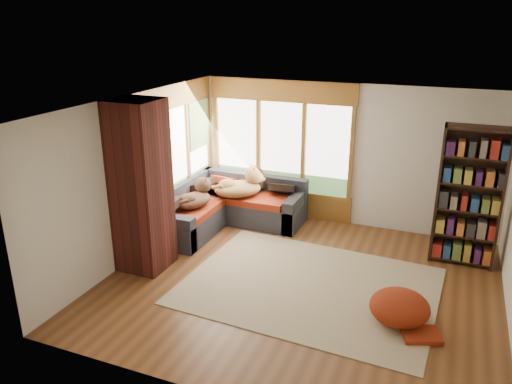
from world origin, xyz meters
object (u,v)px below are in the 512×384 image
Objects in this scene: pouf at (400,306)px; bookshelf at (469,197)px; brick_chimney at (141,187)px; dog_tan at (242,184)px; dog_brindle at (196,195)px; sectional_sofa at (228,207)px; area_rug at (309,286)px.

bookshelf is at bearing 71.19° from pouf.
brick_chimney is 2.56× the size of dog_tan.
sectional_sofa is at bearing -9.68° from dog_brindle.
dog_brindle is (-3.67, 1.41, 0.52)m from pouf.
sectional_sofa is at bearing 147.96° from pouf.
area_rug is at bearing -39.90° from sectional_sofa.
brick_chimney is at bearing -156.75° from bookshelf.
brick_chimney reaches higher than pouf.
pouf is at bearing -108.81° from bookshelf.
dog_brindle is (-0.54, -0.74, -0.05)m from dog_tan.
bookshelf is 2.16× the size of dog_tan.
pouf is (1.30, -0.42, 0.21)m from area_rug.
dog_brindle is (0.18, 1.33, -0.56)m from brick_chimney.
dog_brindle reaches higher than pouf.
brick_chimney is 3.42× the size of pouf.
sectional_sofa is 2.16× the size of dog_tan.
brick_chimney reaches higher than sectional_sofa.
dog_brindle reaches higher than area_rug.
dog_tan is at bearing -25.40° from dog_brindle.
dog_tan is (-3.82, 0.12, -0.31)m from bookshelf.
pouf is at bearing -100.25° from dog_brindle.
brick_chimney is 1.19× the size of bookshelf.
area_rug is (2.54, 0.34, -1.29)m from brick_chimney.
pouf is (3.85, -0.08, -1.08)m from brick_chimney.
bookshelf is 2.32m from pouf.
dog_tan is (-1.82, 1.73, 0.78)m from area_rug.
area_rug is 4.32× the size of dog_brindle.
sectional_sofa reaches higher than pouf.
dog_tan reaches higher than dog_brindle.
pouf is (3.40, -2.13, -0.08)m from sectional_sofa.
dog_brindle is (-4.36, -0.62, -0.36)m from bookshelf.
brick_chimney is at bearing 178.80° from pouf.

